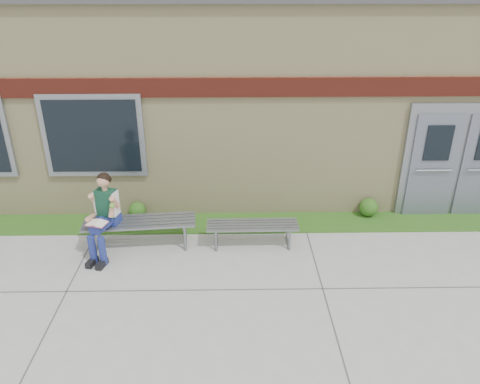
{
  "coord_description": "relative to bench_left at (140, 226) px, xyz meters",
  "views": [
    {
      "loc": [
        -0.4,
        -5.41,
        4.55
      ],
      "look_at": [
        -0.28,
        1.7,
        1.12
      ],
      "focal_mm": 35.0,
      "sensor_mm": 36.0,
      "label": 1
    }
  ],
  "objects": [
    {
      "name": "ground",
      "position": [
        2.05,
        -1.82,
        -0.39
      ],
      "size": [
        80.0,
        80.0,
        0.0
      ],
      "primitive_type": "plane",
      "color": "#9E9E99",
      "rests_on": "ground"
    },
    {
      "name": "school_building",
      "position": [
        2.05,
        4.16,
        1.71
      ],
      "size": [
        16.2,
        6.22,
        4.2
      ],
      "color": "beige",
      "rests_on": "ground"
    },
    {
      "name": "shrub_east",
      "position": [
        4.38,
        1.03,
        -0.19
      ],
      "size": [
        0.37,
        0.37,
        0.37
      ],
      "primitive_type": "sphere",
      "color": "#1A4D14",
      "rests_on": "grass_strip"
    },
    {
      "name": "girl",
      "position": [
        -0.55,
        -0.22,
        0.38
      ],
      "size": [
        0.56,
        0.91,
        1.46
      ],
      "rotation": [
        0.0,
        0.0,
        -0.28
      ],
      "color": "navy",
      "rests_on": "ground"
    },
    {
      "name": "bench_right",
      "position": [
        2.0,
        -0.0,
        -0.07
      ],
      "size": [
        1.63,
        0.47,
        0.42
      ],
      "rotation": [
        0.0,
        0.0,
        0.01
      ],
      "color": "slate",
      "rests_on": "ground"
    },
    {
      "name": "bench_left",
      "position": [
        0.0,
        0.0,
        0.0
      ],
      "size": [
        2.0,
        0.71,
        0.51
      ],
      "rotation": [
        0.0,
        0.0,
        0.08
      ],
      "color": "slate",
      "rests_on": "ground"
    },
    {
      "name": "grass_strip",
      "position": [
        2.05,
        0.78,
        -0.38
      ],
      "size": [
        16.0,
        0.8,
        0.02
      ],
      "primitive_type": "cube",
      "color": "#1A4D14",
      "rests_on": "ground"
    },
    {
      "name": "shrub_mid",
      "position": [
        -0.25,
        1.03,
        -0.21
      ],
      "size": [
        0.33,
        0.33,
        0.33
      ],
      "primitive_type": "sphere",
      "color": "#1A4D14",
      "rests_on": "grass_strip"
    }
  ]
}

